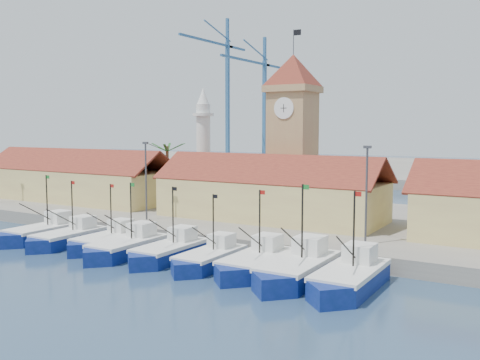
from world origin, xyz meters
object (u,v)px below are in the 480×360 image
Objects in this scene: minaret at (203,145)px; boat_0 at (41,234)px; boat_4 at (168,253)px; clock_tower at (293,129)px.

boat_0 is at bearing -98.32° from minaret.
boat_0 reaches higher than boat_4.
clock_tower is (1.48, 23.38, 11.22)m from boat_4.
minaret reaches higher than boat_0.
minaret is (3.72, 25.41, 8.96)m from boat_0.
boat_4 is 30.13m from minaret.
minaret is (-15.00, 2.00, -2.23)m from clock_tower.
boat_0 is at bearing -128.65° from clock_tower.
boat_0 is at bearing -179.90° from boat_4.
clock_tower is at bearing 86.38° from boat_4.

